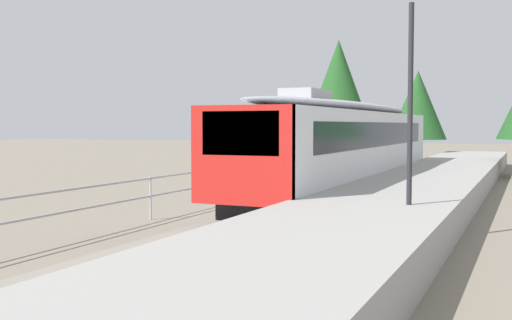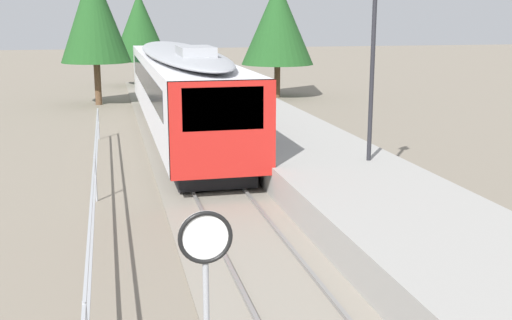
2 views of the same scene
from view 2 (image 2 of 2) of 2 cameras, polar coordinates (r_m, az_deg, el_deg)
ground_plane at (r=18.58m, az=-13.11°, el=-2.70°), size 160.00×160.00×0.00m
track_rails at (r=18.79m, az=-3.93°, el=-2.10°), size 3.20×60.00×0.14m
commuter_train at (r=26.23m, az=-6.84°, el=6.79°), size 2.82×20.14×3.74m
station_platform at (r=19.45m, az=5.54°, el=-0.36°), size 3.90×60.00×0.90m
platform_lamp_mid_platform at (r=17.68m, az=10.53°, el=11.83°), size 0.34×0.34×5.35m
speed_limit_sign at (r=7.17m, az=-4.51°, el=-9.73°), size 0.61×0.10×2.81m
tree_behind_carpark at (r=36.38m, az=-14.31°, el=12.55°), size 3.78×3.78×7.55m
tree_behind_station_far at (r=45.89m, az=-10.39°, el=11.66°), size 3.89×3.89×6.46m
tree_distant_left at (r=38.51m, az=1.95°, el=12.18°), size 4.31×4.31×6.88m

